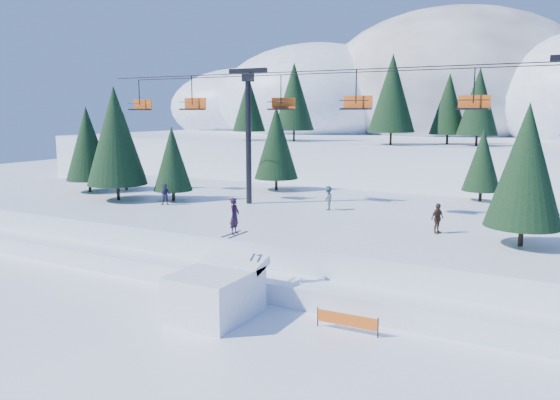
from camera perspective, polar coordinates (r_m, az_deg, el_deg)
The scene contains 10 objects.
ground at distance 24.01m, azimuth -7.56°, elevation -14.38°, with size 160.00×160.00×0.00m, color white.
mid_shelf at distance 38.94m, azimuth 8.14°, elevation -3.22°, with size 70.00×22.00×2.50m, color white.
berm at distance 30.23m, azimuth 1.43°, elevation -8.16°, with size 70.00×6.00×1.10m, color white.
mountain_ridge at distance 92.86m, azimuth 17.35°, elevation 8.87°, with size 119.00×60.02×26.46m.
jump_kicker at distance 26.21m, azimuth -6.63°, elevation -9.43°, with size 3.25×4.44×5.48m.
chairlift at distance 37.90m, azimuth 9.18°, elevation 8.73°, with size 46.95×3.21×10.28m.
conifer_stand at distance 37.50m, azimuth 14.13°, elevation 4.84°, with size 63.31×18.15×9.10m.
distant_skiers at distance 37.98m, azimuth 9.45°, elevation -0.28°, with size 28.85×9.71×1.85m.
banner_near at distance 24.66m, azimuth 7.02°, elevation -12.35°, with size 2.86×0.13×0.90m.
banner_far at distance 26.36m, azimuth 15.54°, elevation -11.19°, with size 2.86×0.16×0.90m.
Camera 1 is at (13.07, -17.72, 9.59)m, focal length 35.00 mm.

